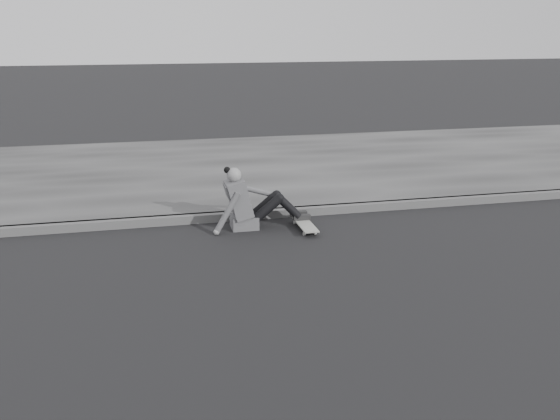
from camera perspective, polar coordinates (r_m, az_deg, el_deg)
The scene contains 5 objects.
ground at distance 6.65m, azimuth -1.47°, elevation -7.50°, with size 80.00×80.00×0.00m, color black.
curb at distance 9.01m, azimuth -4.78°, elevation -0.57°, with size 24.00×0.16×0.12m, color #4A4A4A.
sidewalk at distance 11.91m, azimuth -6.92°, elevation 3.63°, with size 24.00×6.00×0.12m, color #373737.
skateboard at distance 8.59m, azimuth 2.27°, elevation -1.31°, with size 0.20×0.78×0.09m.
seated_woman at distance 8.58m, azimuth -2.88°, elevation 0.68°, with size 1.38×0.46×0.88m.
Camera 1 is at (-1.20, -5.94, 2.72)m, focal length 40.00 mm.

